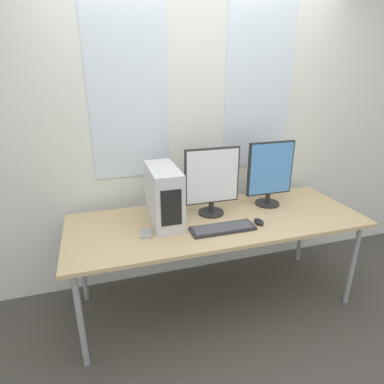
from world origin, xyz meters
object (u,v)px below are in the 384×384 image
object	(u,v)px
monitor_right_near	(270,173)
mouse	(259,222)
keyboard	(223,228)
cell_phone	(146,233)
monitor_main	(212,180)
pc_tower	(164,195)

from	to	relation	value
monitor_right_near	mouse	bearing A→B (deg)	-128.54
keyboard	cell_phone	bearing A→B (deg)	169.65
mouse	keyboard	bearing A→B (deg)	-177.49
monitor_main	monitor_right_near	bearing A→B (deg)	3.88
pc_tower	monitor_main	size ratio (longest dim) A/B	0.90
pc_tower	monitor_main	bearing A→B (deg)	5.35
cell_phone	keyboard	bearing A→B (deg)	2.23
pc_tower	keyboard	distance (m)	0.49
monitor_right_near	cell_phone	distance (m)	1.13
monitor_main	cell_phone	bearing A→B (deg)	-160.96
mouse	monitor_main	bearing A→B (deg)	135.01
monitor_main	mouse	size ratio (longest dim) A/B	5.12
monitor_right_near	keyboard	xyz separation A→B (m)	(-0.54, -0.32, -0.27)
monitor_right_near	keyboard	bearing A→B (deg)	-149.12
monitor_main	keyboard	distance (m)	0.39
keyboard	mouse	distance (m)	0.29
mouse	cell_phone	bearing A→B (deg)	174.16
pc_tower	monitor_right_near	world-z (taller)	monitor_right_near
mouse	cell_phone	distance (m)	0.83
monitor_right_near	mouse	world-z (taller)	monitor_right_near
pc_tower	mouse	size ratio (longest dim) A/B	4.63
pc_tower	keyboard	world-z (taller)	pc_tower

